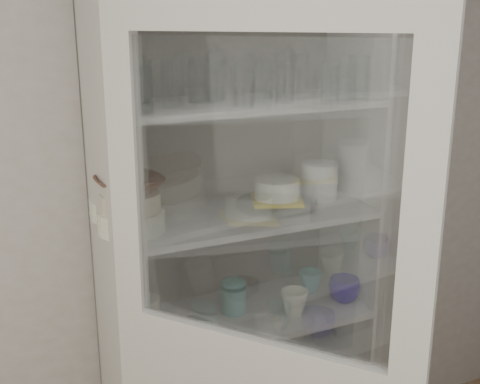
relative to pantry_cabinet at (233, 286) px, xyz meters
name	(u,v)px	position (x,y,z in m)	size (l,w,h in m)	color
wall_back	(167,192)	(-0.20, 0.16, 0.36)	(3.60, 0.02, 2.60)	#B3A99E
pantry_cabinet	(233,286)	(0.00, 0.00, 0.00)	(1.00, 0.45, 2.10)	silver
tumbler_0	(140,87)	(-0.39, -0.20, 0.80)	(0.08, 0.08, 0.15)	silver
tumbler_1	(132,90)	(-0.41, -0.18, 0.79)	(0.07, 0.07, 0.13)	silver
tumbler_2	(244,85)	(-0.06, -0.21, 0.79)	(0.07, 0.07, 0.14)	silver
tumbler_3	(285,83)	(0.11, -0.18, 0.79)	(0.06, 0.06, 0.13)	silver
tumbler_4	(330,82)	(0.27, -0.20, 0.78)	(0.06, 0.06, 0.12)	silver
tumbler_5	(347,80)	(0.33, -0.21, 0.79)	(0.07, 0.07, 0.13)	silver
tumbler_6	(359,77)	(0.39, -0.20, 0.80)	(0.08, 0.08, 0.15)	silver
tumbler_7	(122,87)	(-0.41, -0.07, 0.79)	(0.07, 0.07, 0.13)	silver
tumbler_8	(133,86)	(-0.37, -0.07, 0.79)	(0.07, 0.07, 0.13)	silver
tumbler_9	(214,80)	(-0.09, -0.05, 0.79)	(0.07, 0.07, 0.14)	silver
tumbler_10	(199,80)	(-0.14, -0.05, 0.79)	(0.07, 0.07, 0.15)	silver
tumbler_11	(263,78)	(0.08, -0.07, 0.79)	(0.07, 0.07, 0.15)	silver
goblet_0	(137,76)	(-0.34, 0.01, 0.81)	(0.08, 0.08, 0.18)	silver
goblet_1	(216,70)	(-0.04, 0.05, 0.82)	(0.08, 0.08, 0.19)	silver
goblet_2	(299,71)	(0.29, 0.04, 0.80)	(0.07, 0.07, 0.17)	silver
goblet_3	(286,68)	(0.24, 0.04, 0.81)	(0.08, 0.08, 0.19)	silver
plate_stack_front	(132,221)	(-0.41, -0.10, 0.36)	(0.22, 0.22, 0.07)	white
plate_stack_back	(121,207)	(-0.41, 0.06, 0.36)	(0.21, 0.21, 0.07)	white
cream_bowl	(131,202)	(-0.41, -0.10, 0.42)	(0.20, 0.20, 0.06)	beige
terracotta_bowl	(130,185)	(-0.41, -0.10, 0.48)	(0.21, 0.21, 0.05)	brown
glass_platter	(277,203)	(0.15, -0.06, 0.33)	(0.30, 0.30, 0.02)	silver
yellow_trivet	(277,200)	(0.15, -0.06, 0.34)	(0.18, 0.18, 0.01)	gold
white_ramekin	(277,189)	(0.15, -0.06, 0.39)	(0.17, 0.17, 0.07)	white
grey_bowl_stack	(320,181)	(0.35, -0.04, 0.39)	(0.14, 0.14, 0.14)	silver
mug_blue	(344,289)	(0.41, -0.15, -0.03)	(0.12, 0.12, 0.10)	#0C0682
mug_teal	(310,281)	(0.33, -0.03, -0.03)	(0.10, 0.10, 0.09)	#2C7A74
mug_white	(294,302)	(0.17, -0.17, -0.03)	(0.10, 0.10, 0.10)	white
teal_jar	(233,297)	(-0.02, -0.05, -0.02)	(0.10, 0.10, 0.12)	#2C7A74
measuring_cups	(193,328)	(-0.22, -0.15, -0.06)	(0.11, 0.11, 0.04)	#A29FB3
white_canister	(146,314)	(-0.36, -0.05, -0.02)	(0.10, 0.10, 0.12)	white
tin_box	(304,384)	(0.27, -0.10, -0.45)	(0.21, 0.14, 0.06)	#AAAAAA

